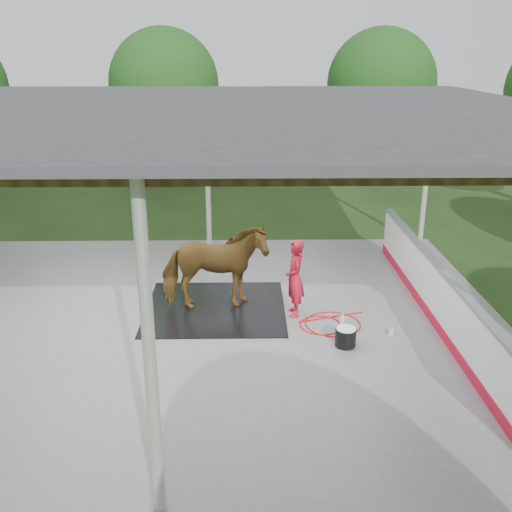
{
  "coord_description": "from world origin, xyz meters",
  "views": [
    {
      "loc": [
        1.01,
        -9.87,
        4.99
      ],
      "look_at": [
        1.19,
        0.64,
        1.17
      ],
      "focal_mm": 40.0,
      "sensor_mm": 36.0,
      "label": 1
    }
  ],
  "objects_px": {
    "horse": "(214,267)",
    "wash_bucket": "(346,337)",
    "dasher_board": "(436,295)",
    "handler": "(295,278)"
  },
  "relations": [
    {
      "from": "wash_bucket",
      "to": "horse",
      "type": "bearing_deg",
      "value": 146.22
    },
    {
      "from": "dasher_board",
      "to": "horse",
      "type": "distance_m",
      "value": 4.3
    },
    {
      "from": "dasher_board",
      "to": "wash_bucket",
      "type": "xyz_separation_m",
      "value": [
        -1.86,
        -0.96,
        -0.37
      ]
    },
    {
      "from": "horse",
      "to": "handler",
      "type": "height_order",
      "value": "horse"
    },
    {
      "from": "handler",
      "to": "horse",
      "type": "bearing_deg",
      "value": -106.26
    },
    {
      "from": "dasher_board",
      "to": "horse",
      "type": "xyz_separation_m",
      "value": [
        -4.24,
        0.63,
        0.35
      ]
    },
    {
      "from": "horse",
      "to": "handler",
      "type": "xyz_separation_m",
      "value": [
        1.57,
        -0.3,
        -0.12
      ]
    },
    {
      "from": "dasher_board",
      "to": "horse",
      "type": "height_order",
      "value": "horse"
    },
    {
      "from": "handler",
      "to": "wash_bucket",
      "type": "bearing_deg",
      "value": 26.55
    },
    {
      "from": "horse",
      "to": "wash_bucket",
      "type": "bearing_deg",
      "value": -131.83
    }
  ]
}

